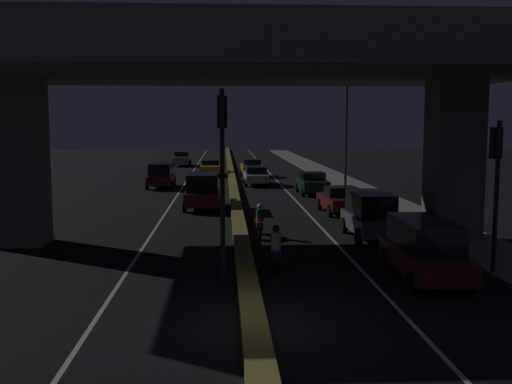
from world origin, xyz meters
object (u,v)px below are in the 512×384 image
(car_white_fifth, at_px, (256,175))
(car_dark_red_second_oncoming, at_px, (161,175))
(car_dark_red_lead_oncoming, at_px, (203,190))
(motorcycle_blue_filtering_near, at_px, (276,251))
(car_grey_second, at_px, (370,214))
(pedestrian_on_sidewalk, at_px, (451,213))
(traffic_light_left_of_median, at_px, (222,152))
(car_dark_red_lead, at_px, (425,248))
(car_taxi_yellow_third_oncoming, at_px, (210,167))
(car_dark_red_third, at_px, (341,200))
(car_taxi_yellow_sixth, at_px, (252,168))
(motorcycle_red_filtering_mid, at_px, (260,223))
(car_silver_fourth_oncoming, at_px, (182,159))
(street_lamp, at_px, (341,117))
(car_dark_green_fourth, at_px, (312,183))
(traffic_light_right_of_median, at_px, (496,171))

(car_white_fifth, relative_size, car_dark_red_second_oncoming, 1.08)
(car_dark_red_lead_oncoming, distance_m, motorcycle_blue_filtering_near, 14.53)
(car_grey_second, distance_m, pedestrian_on_sidewalk, 3.32)
(traffic_light_left_of_median, relative_size, car_dark_red_lead, 1.26)
(car_taxi_yellow_third_oncoming, bearing_deg, pedestrian_on_sidewalk, 17.77)
(car_dark_red_third, bearing_deg, car_dark_red_lead, 176.89)
(car_dark_red_third, distance_m, motorcycle_blue_filtering_near, 13.01)
(car_taxi_yellow_sixth, bearing_deg, traffic_light_left_of_median, 174.22)
(car_dark_red_second_oncoming, bearing_deg, car_taxi_yellow_third_oncoming, 162.00)
(car_taxi_yellow_third_oncoming, xyz_separation_m, pedestrian_on_sidewalk, (10.53, -31.18, 0.31))
(car_white_fifth, height_order, motorcycle_red_filtering_mid, car_white_fifth)
(car_grey_second, xyz_separation_m, car_taxi_yellow_third_oncoming, (-7.21, 31.09, -0.29))
(car_silver_fourth_oncoming, height_order, motorcycle_blue_filtering_near, car_silver_fourth_oncoming)
(car_grey_second, distance_m, car_dark_red_second_oncoming, 22.92)
(car_taxi_yellow_sixth, bearing_deg, car_silver_fourth_oncoming, 25.13)
(car_taxi_yellow_sixth, bearing_deg, car_taxi_yellow_third_oncoming, 66.65)
(traffic_light_left_of_median, xyz_separation_m, car_taxi_yellow_third_oncoming, (-1.19, 37.31, -3.14))
(car_taxi_yellow_sixth, bearing_deg, car_dark_red_second_oncoming, 140.84)
(motorcycle_red_filtering_mid, height_order, pedestrian_on_sidewalk, pedestrian_on_sidewalk)
(street_lamp, relative_size, car_dark_green_fourth, 2.03)
(car_dark_red_second_oncoming, bearing_deg, car_dark_red_lead_oncoming, 16.62)
(street_lamp, bearing_deg, car_grey_second, -97.33)
(car_white_fifth, distance_m, motorcycle_red_filtering_mid, 21.57)
(car_dark_red_second_oncoming, xyz_separation_m, motorcycle_red_filtering_mid, (6.12, -19.75, -0.38))
(car_dark_green_fourth, height_order, car_dark_red_lead_oncoming, car_dark_red_lead_oncoming)
(car_taxi_yellow_third_oncoming, height_order, car_silver_fourth_oncoming, car_silver_fourth_oncoming)
(car_white_fifth, height_order, motorcycle_blue_filtering_near, motorcycle_blue_filtering_near)
(car_dark_red_third, distance_m, car_dark_red_lead_oncoming, 7.59)
(car_dark_red_lead_oncoming, height_order, car_silver_fourth_oncoming, car_dark_red_lead_oncoming)
(street_lamp, height_order, car_grey_second, street_lamp)
(car_dark_red_lead_oncoming, distance_m, car_dark_red_second_oncoming, 11.76)
(car_silver_fourth_oncoming, xyz_separation_m, motorcycle_blue_filtering_near, (6.39, -49.02, -0.20))
(car_dark_green_fourth, distance_m, motorcycle_red_filtering_mid, 15.77)
(car_taxi_yellow_sixth, distance_m, pedestrian_on_sidewalk, 30.48)
(traffic_light_right_of_median, height_order, motorcycle_blue_filtering_near, traffic_light_right_of_median)
(traffic_light_left_of_median, distance_m, motorcycle_red_filtering_mid, 7.68)
(car_dark_red_third, distance_m, car_dark_red_second_oncoming, 17.09)
(car_dark_red_third, bearing_deg, car_dark_red_second_oncoming, 36.27)
(car_dark_red_lead_oncoming, xyz_separation_m, pedestrian_on_sidewalk, (10.47, -9.17, 0.00))
(car_white_fifth, xyz_separation_m, motorcycle_red_filtering_mid, (-0.97, -21.54, -0.15))
(car_dark_red_lead_oncoming, bearing_deg, pedestrian_on_sidewalk, 48.72)
(car_dark_red_lead, xyz_separation_m, car_taxi_yellow_third_oncoming, (-7.29, 37.48, -0.22))
(car_dark_red_lead_oncoming, xyz_separation_m, motorcycle_blue_filtering_near, (2.83, -14.24, -0.39))
(street_lamp, xyz_separation_m, car_dark_red_third, (-2.23, -11.50, -4.43))
(car_dark_red_lead, height_order, car_silver_fourth_oncoming, car_dark_red_lead)
(car_dark_red_second_oncoming, bearing_deg, car_silver_fourth_oncoming, 179.75)
(car_dark_red_second_oncoming, relative_size, motorcycle_blue_filtering_near, 2.42)
(car_dark_red_lead, distance_m, car_taxi_yellow_third_oncoming, 38.19)
(motorcycle_red_filtering_mid, bearing_deg, pedestrian_on_sidewalk, -92.42)
(car_white_fifth, bearing_deg, motorcycle_blue_filtering_near, 177.27)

